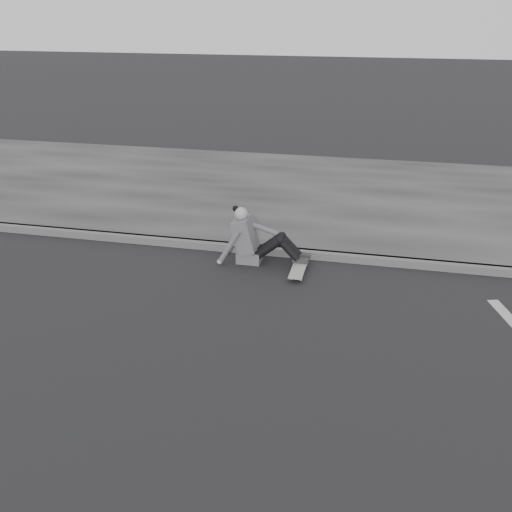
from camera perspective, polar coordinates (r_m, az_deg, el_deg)
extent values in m
plane|color=black|center=(6.63, 7.44, -9.53)|extent=(80.00, 80.00, 0.00)
cube|color=#4F4F4F|center=(8.87, 9.15, -0.15)|extent=(24.00, 0.16, 0.12)
cube|color=#333333|center=(11.70, 10.25, 5.75)|extent=(24.00, 6.00, 0.12)
cylinder|color=#A1A19C|center=(8.20, 3.50, -2.21)|extent=(0.03, 0.05, 0.05)
cylinder|color=#A1A19C|center=(8.18, 4.54, -2.31)|extent=(0.03, 0.05, 0.05)
cylinder|color=#A1A19C|center=(8.66, 4.06, -0.73)|extent=(0.03, 0.05, 0.05)
cylinder|color=#A1A19C|center=(8.65, 5.04, -0.82)|extent=(0.03, 0.05, 0.05)
cube|color=#2B2B2D|center=(8.18, 4.02, -2.08)|extent=(0.16, 0.04, 0.03)
cube|color=#2B2B2D|center=(8.64, 4.56, -0.61)|extent=(0.16, 0.04, 0.03)
cube|color=gray|center=(8.40, 4.30, -1.17)|extent=(0.20, 0.78, 0.02)
cube|color=#515154|center=(8.75, -0.63, 0.05)|extent=(0.36, 0.34, 0.18)
cube|color=#515154|center=(8.64, -1.09, 2.15)|extent=(0.37, 0.40, 0.57)
cube|color=#515154|center=(8.62, -1.94, 2.96)|extent=(0.14, 0.30, 0.20)
cylinder|color=#989898|center=(8.56, -1.43, 3.67)|extent=(0.09, 0.09, 0.08)
sphere|color=#989898|center=(8.53, -1.50, 4.24)|extent=(0.20, 0.20, 0.20)
sphere|color=black|center=(8.55, -2.06, 4.77)|extent=(0.09, 0.09, 0.09)
cylinder|color=black|center=(8.53, 1.29, 0.82)|extent=(0.43, 0.13, 0.39)
cylinder|color=black|center=(8.70, 1.52, 1.27)|extent=(0.43, 0.13, 0.39)
cylinder|color=black|center=(8.49, 3.27, 0.62)|extent=(0.35, 0.11, 0.36)
cylinder|color=black|center=(8.65, 3.47, 1.08)|extent=(0.35, 0.11, 0.36)
sphere|color=black|center=(8.45, 2.39, 1.57)|extent=(0.13, 0.13, 0.13)
sphere|color=black|center=(8.62, 2.61, 2.01)|extent=(0.13, 0.13, 0.13)
cube|color=#2A2A2A|center=(8.53, 4.47, -0.46)|extent=(0.24, 0.08, 0.07)
cube|color=#2A2A2A|center=(8.69, 4.65, 0.02)|extent=(0.24, 0.08, 0.07)
cylinder|color=#515154|center=(8.55, -2.72, 0.88)|extent=(0.38, 0.08, 0.58)
sphere|color=#989898|center=(8.68, -3.66, -0.58)|extent=(0.08, 0.08, 0.08)
cylinder|color=#515154|center=(8.71, 0.69, 2.77)|extent=(0.48, 0.08, 0.21)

